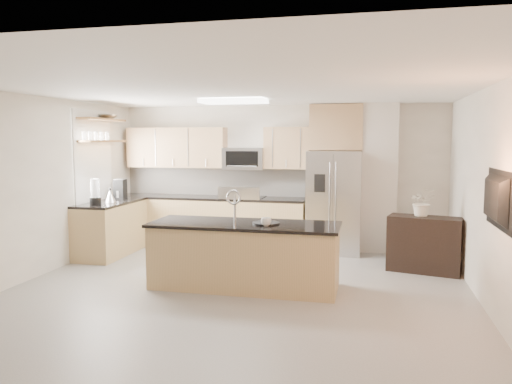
% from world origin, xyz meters
% --- Properties ---
extents(floor, '(6.50, 6.50, 0.00)m').
position_xyz_m(floor, '(0.00, 0.00, 0.00)').
color(floor, '#9A9893').
rests_on(floor, ground).
extents(ceiling, '(6.00, 6.50, 0.02)m').
position_xyz_m(ceiling, '(0.00, 0.00, 2.60)').
color(ceiling, white).
rests_on(ceiling, wall_back).
extents(wall_back, '(6.00, 0.02, 2.60)m').
position_xyz_m(wall_back, '(0.00, 3.25, 1.30)').
color(wall_back, silver).
rests_on(wall_back, floor).
extents(wall_front, '(6.00, 0.02, 2.60)m').
position_xyz_m(wall_front, '(0.00, -3.25, 1.30)').
color(wall_front, silver).
rests_on(wall_front, floor).
extents(wall_left, '(0.02, 6.50, 2.60)m').
position_xyz_m(wall_left, '(-3.00, 0.00, 1.30)').
color(wall_left, silver).
rests_on(wall_left, floor).
extents(wall_right, '(0.02, 6.50, 2.60)m').
position_xyz_m(wall_right, '(3.00, 0.00, 1.30)').
color(wall_right, silver).
rests_on(wall_right, floor).
extents(back_counter, '(3.55, 0.66, 1.44)m').
position_xyz_m(back_counter, '(-1.23, 2.93, 0.47)').
color(back_counter, tan).
rests_on(back_counter, floor).
extents(left_counter, '(0.66, 1.50, 0.92)m').
position_xyz_m(left_counter, '(-2.67, 1.85, 0.46)').
color(left_counter, tan).
rests_on(left_counter, floor).
extents(range, '(0.76, 0.64, 1.14)m').
position_xyz_m(range, '(-0.60, 2.92, 0.47)').
color(range, black).
rests_on(range, floor).
extents(upper_cabinets, '(3.50, 0.33, 0.75)m').
position_xyz_m(upper_cabinets, '(-1.30, 3.09, 1.83)').
color(upper_cabinets, tan).
rests_on(upper_cabinets, wall_back).
extents(microwave, '(0.76, 0.40, 0.40)m').
position_xyz_m(microwave, '(-0.60, 3.04, 1.63)').
color(microwave, '#AFAFB1').
rests_on(microwave, upper_cabinets).
extents(refrigerator, '(0.92, 0.78, 1.78)m').
position_xyz_m(refrigerator, '(1.06, 2.87, 0.89)').
color(refrigerator, '#AFAFB1').
rests_on(refrigerator, floor).
extents(partition_column, '(0.60, 0.30, 2.60)m').
position_xyz_m(partition_column, '(1.82, 3.10, 1.30)').
color(partition_column, silver).
rests_on(partition_column, floor).
extents(window, '(0.04, 1.15, 1.65)m').
position_xyz_m(window, '(-2.98, 1.85, 1.65)').
color(window, white).
rests_on(window, wall_left).
extents(shelf_lower, '(0.30, 1.20, 0.04)m').
position_xyz_m(shelf_lower, '(-2.85, 1.95, 1.95)').
color(shelf_lower, '#91603A').
rests_on(shelf_lower, wall_left).
extents(shelf_upper, '(0.30, 1.20, 0.04)m').
position_xyz_m(shelf_upper, '(-2.85, 1.95, 2.32)').
color(shelf_upper, '#91603A').
rests_on(shelf_upper, wall_left).
extents(ceiling_fixture, '(1.00, 0.50, 0.06)m').
position_xyz_m(ceiling_fixture, '(-0.40, 1.60, 2.56)').
color(ceiling_fixture, white).
rests_on(ceiling_fixture, ceiling).
extents(island, '(2.52, 0.91, 1.30)m').
position_xyz_m(island, '(0.05, 0.49, 0.44)').
color(island, tan).
rests_on(island, floor).
extents(credenza, '(1.12, 0.67, 0.84)m').
position_xyz_m(credenza, '(2.48, 1.85, 0.42)').
color(credenza, black).
rests_on(credenza, floor).
extents(cup, '(0.17, 0.17, 0.11)m').
position_xyz_m(cup, '(0.37, 0.34, 0.93)').
color(cup, white).
rests_on(cup, island).
extents(platter, '(0.43, 0.43, 0.02)m').
position_xyz_m(platter, '(0.34, 0.49, 0.88)').
color(platter, black).
rests_on(platter, island).
extents(blender, '(0.18, 0.18, 0.42)m').
position_xyz_m(blender, '(-2.67, 1.38, 1.10)').
color(blender, black).
rests_on(blender, left_counter).
extents(kettle, '(0.19, 0.19, 0.24)m').
position_xyz_m(kettle, '(-2.63, 1.77, 1.03)').
color(kettle, '#AFAFB1').
rests_on(kettle, left_counter).
extents(coffee_maker, '(0.21, 0.25, 0.35)m').
position_xyz_m(coffee_maker, '(-2.69, 2.24, 1.09)').
color(coffee_maker, black).
rests_on(coffee_maker, left_counter).
extents(bowl, '(0.42, 0.42, 0.10)m').
position_xyz_m(bowl, '(-2.85, 2.15, 2.39)').
color(bowl, '#AFAFB1').
rests_on(bowl, shelf_upper).
extents(flower_vase, '(0.70, 0.65, 0.64)m').
position_xyz_m(flower_vase, '(2.43, 1.91, 1.16)').
color(flower_vase, silver).
rests_on(flower_vase, credenza).
extents(television, '(0.14, 1.08, 0.62)m').
position_xyz_m(television, '(2.91, -0.20, 1.35)').
color(television, black).
rests_on(television, wall_right).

